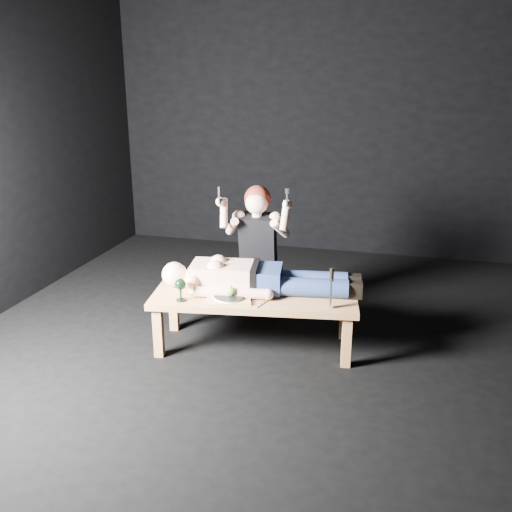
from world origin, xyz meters
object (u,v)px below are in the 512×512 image
(lying_man, at_px, (262,275))
(goblet, at_px, (181,290))
(kneeling_woman, at_px, (259,250))
(carving_knife, at_px, (331,288))
(serving_tray, at_px, (229,299))
(table, at_px, (254,321))

(lying_man, distance_m, goblet, 0.65)
(kneeling_woman, height_order, carving_knife, kneeling_woman)
(kneeling_woman, bearing_deg, carving_knife, -49.02)
(carving_knife, bearing_deg, goblet, 179.36)
(kneeling_woman, relative_size, goblet, 7.05)
(kneeling_woman, relative_size, serving_tray, 3.81)
(table, xyz_separation_m, lying_man, (0.03, 0.10, 0.36))
(serving_tray, relative_size, carving_knife, 1.06)
(carving_knife, bearing_deg, serving_tray, 175.78)
(table, height_order, carving_knife, carving_knife)
(lying_man, relative_size, kneeling_woman, 1.26)
(lying_man, distance_m, carving_knife, 0.61)
(lying_man, height_order, serving_tray, lying_man)
(kneeling_woman, xyz_separation_m, carving_knife, (0.72, -0.69, -0.02))
(lying_man, distance_m, serving_tray, 0.35)
(kneeling_woman, distance_m, serving_tray, 0.77)
(table, height_order, kneeling_woman, kneeling_woman)
(carving_knife, bearing_deg, lying_man, 151.60)
(lying_man, bearing_deg, carving_knife, -28.40)
(table, distance_m, carving_knife, 0.73)
(kneeling_woman, bearing_deg, lying_man, -78.35)
(table, bearing_deg, carving_knife, -18.78)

